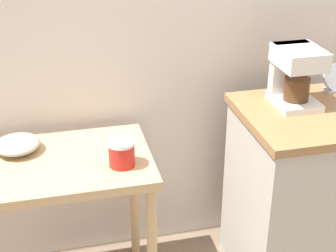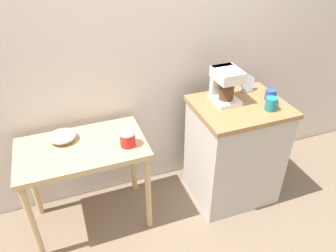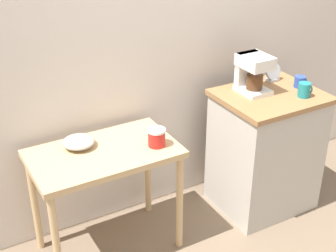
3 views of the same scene
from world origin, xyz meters
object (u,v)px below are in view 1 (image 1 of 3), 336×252
table_clock (335,80)px  bowl_stoneware (17,144)px  coffee_maker (295,73)px  canister_enamel (122,153)px

table_clock → bowl_stoneware: bearing=178.1°
bowl_stoneware → table_clock: bearing=-1.9°
coffee_maker → table_clock: (0.25, 0.07, -0.08)m
canister_enamel → coffee_maker: bearing=7.2°
bowl_stoneware → table_clock: table_clock is taller
bowl_stoneware → canister_enamel: size_ratio=1.77×
bowl_stoneware → canister_enamel: bearing=-27.5°
coffee_maker → table_clock: bearing=15.9°
bowl_stoneware → canister_enamel: 0.47m
canister_enamel → coffee_maker: 0.82m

